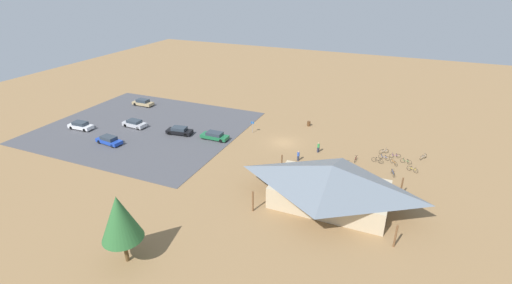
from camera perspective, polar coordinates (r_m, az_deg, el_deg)
ground at (r=60.95m, az=4.37°, el=-0.11°), size 160.00×160.00×0.00m
parking_lot_asphalt at (r=69.90m, az=-16.98°, el=2.22°), size 34.95×30.82×0.05m
bike_pavilion at (r=44.72m, az=11.59°, el=-6.25°), size 16.31×10.55×5.28m
trash_bin at (r=68.05m, az=8.25°, el=2.86°), size 0.60×0.60×0.90m
lot_sign at (r=64.09m, az=-0.56°, el=2.64°), size 0.56×0.08×2.20m
pine_far_east at (r=36.74m, az=-20.54°, el=-11.05°), size 3.92×3.92×7.47m
bicycle_blue_near_sign at (r=58.51m, az=19.38°, el=-2.29°), size 1.68×0.50×0.81m
bicycle_orange_yard_front at (r=57.52m, az=20.74°, el=-3.01°), size 1.06×1.31×0.74m
bicycle_green_yard_center at (r=58.49m, az=22.40°, el=-2.81°), size 1.63×0.48×0.83m
bicycle_yellow_back_row at (r=56.53m, az=23.26°, el=-3.95°), size 1.54×0.78×0.79m
bicycle_purple_edge_south at (r=59.63m, az=20.91°, el=-2.02°), size 1.61×0.64×0.81m
bicycle_white_edge_north at (r=60.83m, az=24.69°, el=-2.14°), size 0.96×1.45×0.84m
bicycle_silver_lone_east at (r=60.43m, az=19.37°, el=-1.39°), size 1.39×0.94×0.85m
bicycle_black_by_bin at (r=57.24m, az=18.45°, el=-2.74°), size 1.75×0.50×0.86m
bicycle_red_lone_west at (r=56.77m, az=15.31°, el=-2.59°), size 0.48×1.65×0.77m
bicycle_teal_yard_right at (r=54.96m, az=14.20°, el=-3.41°), size 0.48×1.67×0.77m
bicycle_blue_front_row at (r=54.51m, az=20.62°, el=-4.55°), size 0.66×1.63×0.79m
car_black_end_stall at (r=65.05m, az=-11.88°, el=1.75°), size 4.69×2.43×1.32m
car_silver_near_entry at (r=70.28m, az=-18.47°, el=2.76°), size 4.53×2.09×1.35m
car_white_front_row at (r=72.91m, az=-25.74°, el=2.34°), size 4.62×1.88×1.44m
car_tan_by_curb at (r=81.42m, az=-17.26°, el=5.92°), size 4.49×1.77×1.39m
car_blue_far_end at (r=64.71m, az=-22.00°, el=0.28°), size 4.76×2.23×1.35m
car_green_mid_lot at (r=62.08m, az=-6.48°, el=0.99°), size 4.76×1.83×1.29m
visitor_at_bikes at (r=58.04m, az=9.73°, el=-0.80°), size 0.36×0.39×1.68m
visitor_near_lot at (r=55.07m, az=6.63°, el=-2.12°), size 0.36×0.36×1.61m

